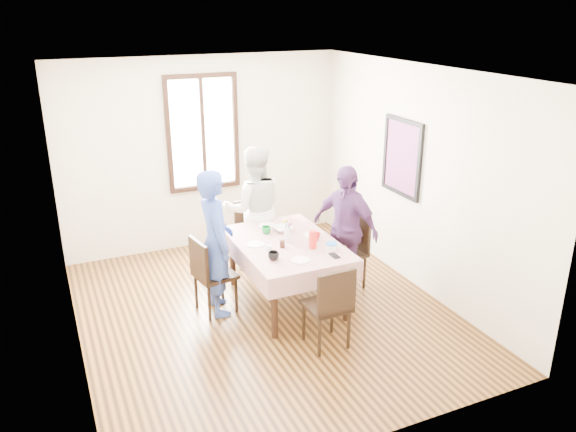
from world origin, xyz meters
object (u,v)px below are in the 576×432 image
Objects in this scene: chair_right at (346,253)px; dining_table at (286,273)px; chair_far at (255,236)px; chair_near at (326,305)px; person_far at (255,210)px; chair_left at (215,274)px; person_left at (215,243)px; person_right at (345,228)px.

dining_table is at bearing 84.02° from chair_right.
chair_far is 1.00× the size of chair_near.
chair_right is at bearing 144.56° from person_far.
person_left reaches higher than chair_left.
person_left is 1.07× the size of person_right.
chair_right is 1.33m from chair_near.
chair_left and chair_near have the same top height.
chair_right is at bearing 77.10° from chair_left.
chair_near is at bearing -90.00° from dining_table.
person_far reaches higher than chair_right.
person_far reaches higher than dining_table.
chair_right is 1.00× the size of chair_near.
chair_right is 0.33m from person_right.
chair_near is 0.58× the size of person_right.
person_left is (-1.62, 0.09, 0.39)m from chair_right.
chair_right is 0.54× the size of person_left.
chair_right is (1.64, -0.09, 0.00)m from chair_left.
person_left is 1.01× the size of person_far.
person_far is at bearing 88.26° from chair_near.
chair_right and chair_far have the same top height.
person_right is at bearing 3.27° from dining_table.
dining_table is 1.61× the size of chair_left.
chair_right is at bearing 128.47° from chair_far.
chair_far is 2.01m from chair_near.
person_far is at bearing -39.66° from person_left.
chair_far is 0.58× the size of person_right.
chair_far is 0.54× the size of person_left.
dining_table is at bearing -96.13° from person_left.
person_left is 1.60m from person_right.
person_right is (0.80, -0.96, 0.33)m from chair_far.
dining_table is at bearing 87.90° from chair_far.
person_left is (-0.80, 0.14, 0.47)m from dining_table.
chair_near is at bearing -62.07° from person_right.
dining_table is 0.83m from chair_right.
chair_right reaches higher than dining_table.
person_left reaches higher than dining_table.
chair_near is (0.00, -2.01, 0.00)m from chair_far.
person_far is (-0.82, 0.94, 0.38)m from chair_right.
chair_left is 1.41m from chair_near.
person_right is (1.60, -0.09, -0.06)m from person_left.
chair_left is 0.54× the size of person_left.
person_far is at bearing 87.90° from chair_far.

